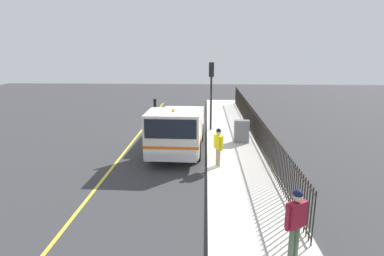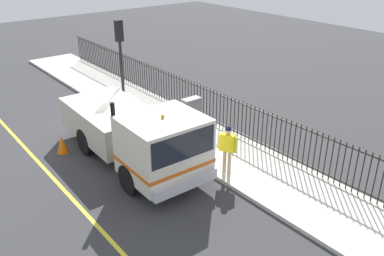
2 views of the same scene
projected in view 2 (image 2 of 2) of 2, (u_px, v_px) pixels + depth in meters
ground_plane at (98, 138)px, 16.19m from camera, size 55.74×55.74×0.00m
sidewalk_slab at (160, 118)px, 17.87m from camera, size 2.81×25.33×0.13m
lane_marking at (34, 157)px, 14.76m from camera, size 0.12×22.80×0.01m
work_truck at (138, 133)px, 13.64m from camera, size 2.53×6.82×2.72m
worker_standing at (228, 144)px, 13.17m from camera, size 0.40×0.56×1.67m
iron_fence at (183, 93)px, 18.22m from camera, size 0.04×21.57×1.53m
traffic_light_near at (120, 50)px, 16.65m from camera, size 0.31×0.23×4.12m
utility_cabinet at (191, 112)px, 16.67m from camera, size 0.78×0.39×1.21m
traffic_cone at (62, 145)px, 14.97m from camera, size 0.44×0.44×0.63m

